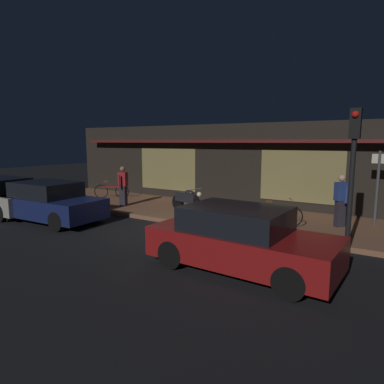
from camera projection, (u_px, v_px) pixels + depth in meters
The scene contains 13 objects.
ground_plane at pixel (156, 231), 10.77m from camera, with size 60.00×60.00×0.00m, color black.
sidewalk_slab at pixel (203, 212), 13.26m from camera, with size 18.00×4.00×0.15m, color brown.
storefront_building at pixel (240, 164), 15.83m from camera, with size 18.00×3.30×3.60m.
motorcycle at pixel (187, 200), 12.83m from camera, with size 1.66×0.73×0.97m.
bicycle_parked at pixel (112, 191), 16.04m from camera, with size 1.42×0.94×0.91m.
bicycle_extra at pixel (276, 216), 10.67m from camera, with size 1.49×0.80×0.91m.
person_photographer at pixel (123, 185), 14.08m from camera, with size 0.41×0.62×1.67m.
person_bystander at pixel (341, 200), 10.59m from camera, with size 0.48×0.51×1.67m.
sign_post at pixel (378, 183), 10.77m from camera, with size 0.44×0.09×2.40m.
traffic_light_pole at pixel (353, 157), 7.92m from camera, with size 0.24×0.33×3.60m.
parked_car_near at pixel (1, 196), 13.32m from camera, with size 4.10×1.78×1.42m.
parked_car_far at pixel (49, 202), 11.99m from camera, with size 4.17×1.92×1.42m.
parked_car_across at pixel (240, 239), 7.42m from camera, with size 4.17×1.94×1.42m.
Camera 1 is at (6.58, -8.22, 2.83)m, focal length 31.49 mm.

